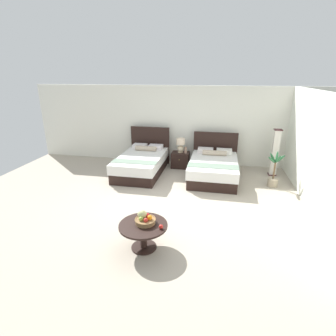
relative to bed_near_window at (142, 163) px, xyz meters
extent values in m
cube|color=#ADA08E|center=(1.07, -1.91, -0.33)|extent=(10.19, 9.98, 0.02)
cube|color=white|center=(1.07, 1.28, 0.94)|extent=(10.19, 0.12, 2.51)
cube|color=white|center=(4.36, -1.51, 0.94)|extent=(0.12, 5.58, 2.51)
cube|color=black|center=(0.00, -0.08, -0.17)|extent=(1.23, 2.09, 0.29)
cube|color=white|center=(0.00, -0.08, 0.11)|extent=(1.27, 2.13, 0.27)
cube|color=black|center=(0.01, 0.99, 0.29)|extent=(1.29, 0.07, 1.22)
cube|color=white|center=(-0.26, 0.70, 0.32)|extent=(0.44, 0.30, 0.14)
cube|color=white|center=(0.27, 0.69, 0.32)|extent=(0.44, 0.30, 0.14)
cylinder|color=#B7A48C|center=(0.01, 0.46, 0.32)|extent=(0.66, 0.16, 0.15)
cube|color=gray|center=(-0.01, -0.69, 0.25)|extent=(1.27, 0.35, 0.01)
cube|color=black|center=(2.14, -0.08, -0.17)|extent=(1.31, 2.00, 0.29)
cube|color=white|center=(2.14, -0.08, 0.10)|extent=(1.35, 2.04, 0.26)
cube|color=black|center=(2.15, 0.94, 0.25)|extent=(1.37, 0.08, 1.14)
cube|color=white|center=(1.86, 0.65, 0.30)|extent=(0.47, 0.31, 0.14)
cube|color=white|center=(2.43, 0.64, 0.30)|extent=(0.47, 0.31, 0.14)
cylinder|color=#B7A48C|center=(2.14, 0.41, 0.31)|extent=(0.71, 0.16, 0.15)
cube|color=gray|center=(2.13, -0.59, 0.24)|extent=(1.35, 0.40, 0.01)
cube|color=black|center=(1.07, 0.70, -0.07)|extent=(0.55, 0.45, 0.49)
sphere|color=tan|center=(1.07, 0.46, 0.00)|extent=(0.02, 0.02, 0.02)
cylinder|color=beige|center=(1.07, 0.72, 0.19)|extent=(0.16, 0.16, 0.02)
ellipsoid|color=beige|center=(1.07, 0.72, 0.30)|extent=(0.21, 0.21, 0.20)
cylinder|color=#99844C|center=(1.07, 0.72, 0.42)|extent=(0.02, 0.02, 0.04)
cylinder|color=beige|center=(1.07, 0.72, 0.53)|extent=(0.28, 0.28, 0.19)
cylinder|color=#987661|center=(1.24, 0.66, 0.27)|extent=(0.09, 0.09, 0.18)
torus|color=#987661|center=(1.24, 0.66, 0.37)|extent=(0.09, 0.09, 0.01)
cylinder|color=black|center=(1.06, -3.56, -0.30)|extent=(0.44, 0.44, 0.02)
cylinder|color=black|center=(1.06, -3.56, -0.10)|extent=(0.12, 0.12, 0.43)
cylinder|color=black|center=(1.06, -3.56, 0.13)|extent=(0.83, 0.83, 0.04)
cylinder|color=olive|center=(1.08, -3.51, 0.18)|extent=(0.34, 0.34, 0.07)
torus|color=olive|center=(1.08, -3.51, 0.22)|extent=(0.36, 0.36, 0.02)
sphere|color=red|center=(1.11, -3.58, 0.25)|extent=(0.07, 0.07, 0.07)
sphere|color=orange|center=(1.16, -3.51, 0.26)|extent=(0.09, 0.09, 0.09)
sphere|color=red|center=(1.10, -3.44, 0.25)|extent=(0.08, 0.08, 0.08)
sphere|color=#C3C57F|center=(1.02, -3.47, 0.29)|extent=(0.16, 0.16, 0.16)
sphere|color=#91AB3E|center=(1.03, -3.56, 0.25)|extent=(0.08, 0.08, 0.08)
sphere|color=red|center=(1.38, -3.63, 0.18)|extent=(0.07, 0.07, 0.07)
cube|color=#432124|center=(3.87, 0.54, -0.30)|extent=(0.22, 0.22, 0.03)
cube|color=silver|center=(3.87, 0.54, 0.37)|extent=(0.18, 0.18, 1.32)
cube|color=#432124|center=(3.87, 0.54, 1.05)|extent=(0.22, 0.22, 0.02)
cylinder|color=tan|center=(3.73, -0.33, -0.21)|extent=(0.26, 0.26, 0.22)
cylinder|color=brown|center=(3.73, -0.33, 0.12)|extent=(0.04, 0.04, 0.45)
ellipsoid|color=#2A6139|center=(3.83, -0.34, 0.46)|extent=(0.25, 0.08, 0.26)
ellipsoid|color=#2A6139|center=(3.76, -0.25, 0.48)|extent=(0.12, 0.22, 0.30)
ellipsoid|color=#2A6139|center=(3.66, -0.28, 0.46)|extent=(0.20, 0.16, 0.28)
ellipsoid|color=#2A6139|center=(3.61, -0.42, 0.44)|extent=(0.27, 0.24, 0.27)
ellipsoid|color=#2A6139|center=(3.76, -0.45, 0.47)|extent=(0.12, 0.27, 0.30)
camera|label=1|loc=(2.19, -7.25, 2.54)|focal=28.11mm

